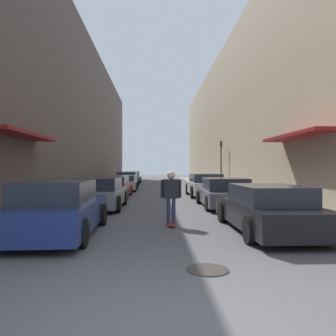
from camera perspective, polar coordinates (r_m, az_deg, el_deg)
name	(u,v)px	position (r m, az deg, el deg)	size (l,w,h in m)	color
ground	(158,191)	(23.47, -1.70, -4.08)	(110.38, 110.38, 0.00)	#515154
curb_strip_left	(105,187)	(28.79, -10.99, -3.20)	(1.80, 50.17, 0.12)	gray
curb_strip_right	(210,186)	(28.88, 7.29, -3.19)	(1.80, 50.17, 0.12)	gray
building_row_left	(71,116)	(29.64, -16.61, 8.72)	(4.90, 50.17, 12.32)	#564C47
building_row_right	(243,119)	(29.76, 12.86, 8.24)	(4.90, 50.17, 11.86)	tan
parked_car_left_0	(58,209)	(8.71, -18.62, -6.84)	(1.96, 4.47, 1.37)	navy
parked_car_left_1	(99,194)	(13.88, -11.91, -4.40)	(2.02, 4.28, 1.29)	gray
parked_car_left_2	(113,187)	(18.93, -9.59, -3.28)	(1.97, 4.77, 1.22)	maroon
parked_car_left_3	(124,183)	(24.46, -7.75, -2.58)	(2.04, 4.23, 1.15)	#B7B7BC
parked_car_left_4	(127,179)	(30.03, -7.07, -1.96)	(2.02, 4.77, 1.31)	navy
parked_car_left_5	(132,178)	(35.42, -6.26, -1.67)	(1.86, 4.69, 1.30)	#B7B7BC
parked_car_right_0	(266,209)	(9.16, 16.76, -6.83)	(1.92, 4.76, 1.24)	black
parked_car_right_1	(224,193)	(14.32, 9.80, -4.34)	(2.03, 4.38, 1.25)	#515459
parked_car_right_2	(205,185)	(19.48, 6.48, -3.02)	(2.00, 4.33, 1.33)	silver
skateboarder	(171,192)	(9.58, 0.54, -4.26)	(0.61, 0.78, 1.59)	#B2231E
manhole_cover	(208,270)	(5.71, 6.92, -17.17)	(0.70, 0.70, 0.02)	#332D28
traffic_light	(221,159)	(26.20, 9.23, 1.58)	(0.16, 0.22, 3.70)	#2D2D2D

